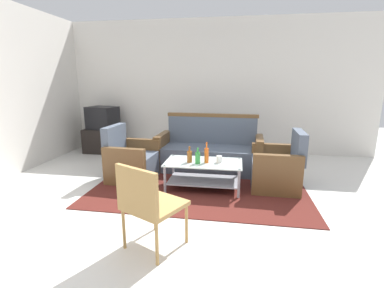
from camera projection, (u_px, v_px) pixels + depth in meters
name	position (u px, v px, depth m)	size (l,w,h in m)	color
ground_plane	(196.00, 214.00, 3.31)	(14.00, 14.00, 0.00)	silver
wall_back	(217.00, 87.00, 5.93)	(6.52, 0.12, 2.80)	silver
rug	(201.00, 184.00, 4.25)	(3.08, 2.23, 0.01)	#511E19
couch	(210.00, 152.00, 4.86)	(1.83, 0.81, 0.96)	#4C5666
armchair_left	(131.00, 162.00, 4.42)	(0.74, 0.80, 0.85)	#4C5666
armchair_right	(277.00, 169.00, 4.05)	(0.72, 0.78, 0.85)	#4C5666
coffee_table	(203.00, 171.00, 4.01)	(1.10, 0.60, 0.40)	silver
bottle_brown	(190.00, 156.00, 3.95)	(0.07, 0.07, 0.23)	brown
bottle_green	(198.00, 158.00, 3.89)	(0.07, 0.07, 0.23)	#2D8C38
bottle_orange	(207.00, 155.00, 3.92)	(0.06, 0.06, 0.30)	#D85919
cup	(219.00, 159.00, 3.93)	(0.08, 0.08, 0.10)	silver
tv_stand	(104.00, 140.00, 6.08)	(0.80, 0.50, 0.52)	black
television	(103.00, 118.00, 5.97)	(0.68, 0.56, 0.48)	black
wicker_chair	(148.00, 201.00, 2.50)	(0.64, 0.64, 0.84)	#AD844C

